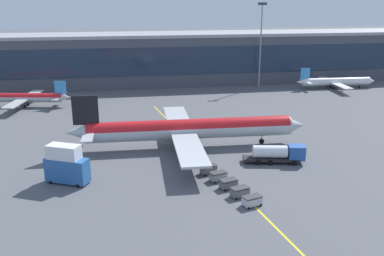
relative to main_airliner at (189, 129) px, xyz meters
name	(u,v)px	position (x,y,z in m)	size (l,w,h in m)	color
ground_plane	(198,161)	(0.31, -7.86, -3.70)	(700.00, 700.00, 0.00)	#515459
apron_lead_in_line	(205,157)	(2.02, -5.86, -3.70)	(0.30, 80.00, 0.01)	yellow
terminal_building	(125,59)	(-10.52, 66.36, 4.76)	(218.83, 18.87, 16.88)	#424751
main_airliner	(189,129)	(0.00, 0.00, 0.00)	(47.15, 37.64, 10.93)	#B2B7BC
fuel_tanker	(278,153)	(14.19, -10.93, -1.95)	(11.08, 4.63, 3.25)	#232326
catering_lift	(66,165)	(-21.68, -13.38, -0.63)	(7.21, 5.22, 6.30)	#285B9E
baggage_cart_0	(252,201)	(4.73, -25.86, -2.92)	(2.98, 2.25, 1.48)	#B2B7BC
baggage_cart_1	(240,192)	(3.82, -22.79, -2.92)	(2.98, 2.25, 1.48)	#595B60
baggage_cart_2	(228,184)	(2.91, -19.73, -2.92)	(2.98, 2.25, 1.48)	#595B60
baggage_cart_3	(218,176)	(2.00, -16.66, -2.92)	(2.98, 2.25, 1.48)	gray
baggage_cart_4	(209,169)	(1.09, -13.59, -2.92)	(2.98, 2.25, 1.48)	#595B60
commuter_jet_far	(336,82)	(56.14, 47.60, -1.43)	(26.76, 21.25, 6.82)	white
commuter_jet_near	(21,98)	(-38.95, 39.73, -1.20)	(27.08, 21.74, 7.05)	#B2B7BC
apron_light_mast_0	(261,39)	(32.49, 54.40, 11.72)	(2.80, 0.50, 26.77)	gray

